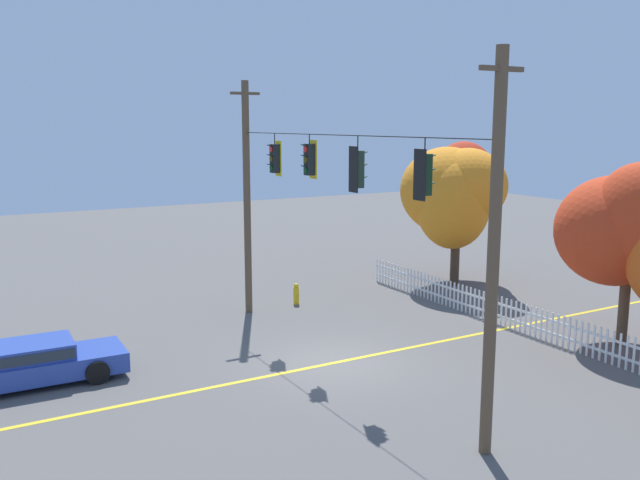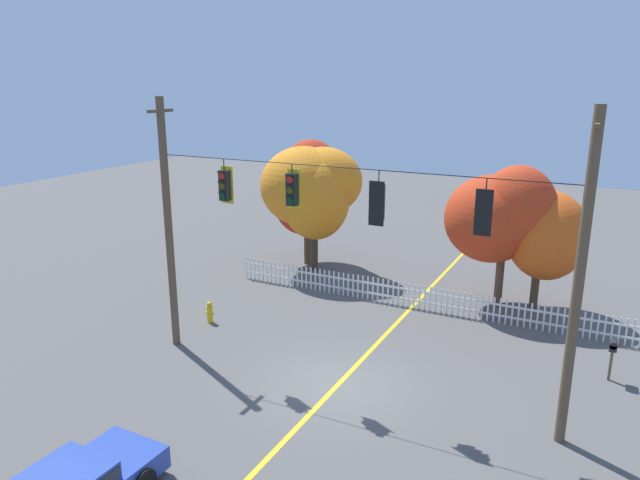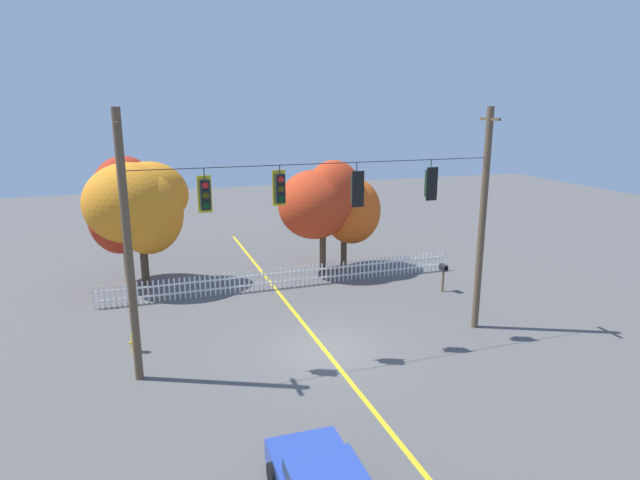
# 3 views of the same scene
# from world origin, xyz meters

# --- Properties ---
(ground) EXTENTS (80.00, 80.00, 0.00)m
(ground) POSITION_xyz_m (0.00, 0.00, 0.00)
(ground) COLOR #565451
(lane_centerline_stripe) EXTENTS (0.16, 36.00, 0.01)m
(lane_centerline_stripe) POSITION_xyz_m (0.00, 0.00, 0.00)
(lane_centerline_stripe) COLOR gold
(lane_centerline_stripe) RESTS_ON ground
(signal_support_span) EXTENTS (12.79, 1.10, 8.42)m
(signal_support_span) POSITION_xyz_m (0.00, 0.00, 4.30)
(signal_support_span) COLOR brown
(signal_support_span) RESTS_ON ground
(traffic_signal_southbound_primary) EXTENTS (0.43, 0.38, 1.40)m
(traffic_signal_southbound_primary) POSITION_xyz_m (-3.90, 0.01, 5.80)
(traffic_signal_southbound_primary) COLOR black
(traffic_signal_northbound_secondary) EXTENTS (0.43, 0.38, 1.32)m
(traffic_signal_northbound_secondary) POSITION_xyz_m (-1.53, 0.01, 5.87)
(traffic_signal_northbound_secondary) COLOR black
(traffic_signal_northbound_primary) EXTENTS (0.43, 0.38, 1.49)m
(traffic_signal_northbound_primary) POSITION_xyz_m (1.13, -0.01, 5.74)
(traffic_signal_northbound_primary) COLOR black
(traffic_signal_eastbound_side) EXTENTS (0.43, 0.38, 1.43)m
(traffic_signal_eastbound_side) POSITION_xyz_m (3.95, -0.01, 5.78)
(traffic_signal_eastbound_side) COLOR black
(white_picket_fence) EXTENTS (17.09, 0.06, 1.02)m
(white_picket_fence) POSITION_xyz_m (0.54, 6.93, 0.51)
(white_picket_fence) COLOR white
(white_picket_fence) RESTS_ON ground
(autumn_maple_near_fence) EXTENTS (3.52, 3.35, 6.17)m
(autumn_maple_near_fence) POSITION_xyz_m (-6.61, 10.25, 3.85)
(autumn_maple_near_fence) COLOR brown
(autumn_maple_near_fence) RESTS_ON ground
(autumn_maple_mid) EXTENTS (4.78, 3.89, 5.96)m
(autumn_maple_mid) POSITION_xyz_m (-5.75, 9.26, 4.03)
(autumn_maple_mid) COLOR #473828
(autumn_maple_mid) RESTS_ON ground
(autumn_oak_far_east) EXTENTS (4.30, 3.54, 5.81)m
(autumn_oak_far_east) POSITION_xyz_m (2.89, 8.63, 3.77)
(autumn_oak_far_east) COLOR brown
(autumn_oak_far_east) RESTS_ON ground
(autumn_maple_far_west) EXTENTS (3.65, 3.33, 4.90)m
(autumn_maple_far_west) POSITION_xyz_m (4.44, 9.07, 3.26)
(autumn_maple_far_west) COLOR brown
(autumn_maple_far_west) RESTS_ON ground
(fire_hydrant) EXTENTS (0.38, 0.22, 0.83)m
(fire_hydrant) POSITION_xyz_m (-6.36, 2.04, 0.41)
(fire_hydrant) COLOR gold
(fire_hydrant) RESTS_ON ground
(roadside_mailbox) EXTENTS (0.25, 0.44, 1.33)m
(roadside_mailbox) POSITION_xyz_m (7.29, 4.04, 1.08)
(roadside_mailbox) COLOR brown
(roadside_mailbox) RESTS_ON ground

